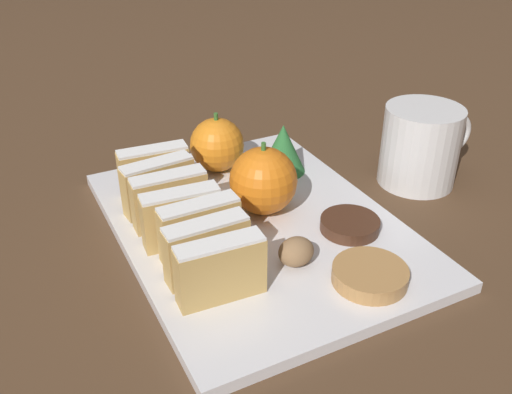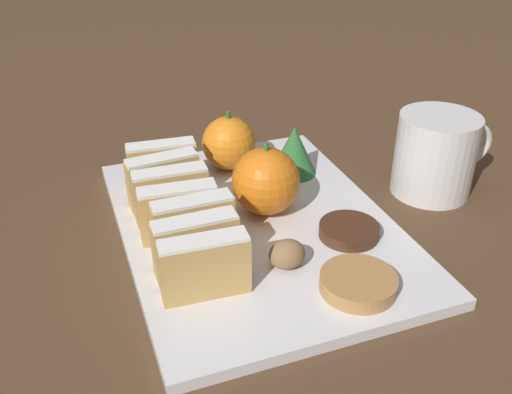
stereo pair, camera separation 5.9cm
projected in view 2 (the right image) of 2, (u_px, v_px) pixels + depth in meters
The scene contains 16 objects.
ground_plane at pixel (256, 231), 0.61m from camera, with size 6.00×6.00×0.00m, color #513823.
serving_platter at pixel (256, 226), 0.61m from camera, with size 0.27×0.37×0.01m.
stollen_slice_front at pixel (205, 267), 0.49m from camera, with size 0.08×0.03×0.06m.
stollen_slice_second at pixel (196, 246), 0.51m from camera, with size 0.08×0.02×0.06m.
stollen_slice_third at pixel (194, 226), 0.54m from camera, with size 0.08×0.02×0.06m.
stollen_slice_fourth at pixel (178, 210), 0.57m from camera, with size 0.08×0.03×0.06m.
stollen_slice_fifth at pixel (171, 194), 0.59m from camera, with size 0.08×0.02×0.06m.
stollen_slice_sixth at pixel (163, 180), 0.62m from camera, with size 0.08×0.03×0.06m.
stollen_slice_back at pixel (163, 166), 0.65m from camera, with size 0.08×0.03×0.06m.
orange_near at pixel (229, 143), 0.69m from camera, with size 0.07×0.07×0.07m.
orange_far at pixel (266, 181), 0.60m from camera, with size 0.07×0.07×0.08m.
walnut at pixel (291, 253), 0.53m from camera, with size 0.03×0.03×0.03m.
chocolate_cookie at pixel (349, 231), 0.58m from camera, with size 0.06×0.06×0.01m.
gingerbread_cookie at pixel (358, 283), 0.50m from camera, with size 0.07×0.07×0.01m.
evergreen_sprig at pixel (294, 150), 0.68m from camera, with size 0.06×0.06×0.06m.
coffee_mug at pixel (436, 154), 0.66m from camera, with size 0.12×0.09×0.10m.
Camera 2 is at (-0.17, -0.47, 0.34)m, focal length 40.00 mm.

